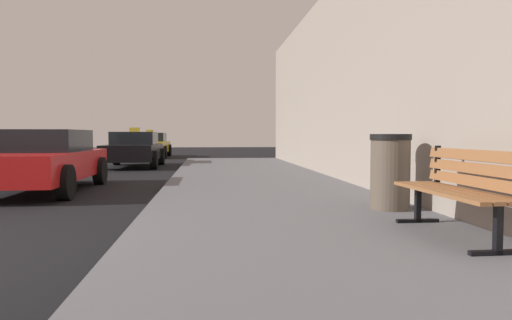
% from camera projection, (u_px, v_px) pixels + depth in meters
% --- Properties ---
extents(sidewalk, '(4.00, 32.00, 0.15)m').
position_uv_depth(sidewalk, '(318.00, 241.00, 4.87)').
color(sidewalk, '#5B5B60').
rests_on(sidewalk, ground_plane).
extents(bench, '(0.52, 1.74, 0.89)m').
position_uv_depth(bench, '(461.00, 185.00, 4.73)').
color(bench, brown).
rests_on(bench, sidewalk).
extents(trash_bin, '(0.55, 0.55, 1.03)m').
position_uv_depth(trash_bin, '(390.00, 171.00, 6.45)').
color(trash_bin, brown).
rests_on(trash_bin, sidewalk).
extents(car_red, '(1.95, 4.27, 1.27)m').
position_uv_depth(car_red, '(42.00, 160.00, 9.74)').
color(car_red, red).
rests_on(car_red, ground_plane).
extents(car_black, '(1.93, 4.01, 1.43)m').
position_uv_depth(car_black, '(134.00, 149.00, 17.18)').
color(car_black, black).
rests_on(car_black, ground_plane).
extents(car_yellow, '(2.02, 4.49, 1.43)m').
position_uv_depth(car_yellow, '(149.00, 145.00, 24.61)').
color(car_yellow, yellow).
rests_on(car_yellow, ground_plane).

